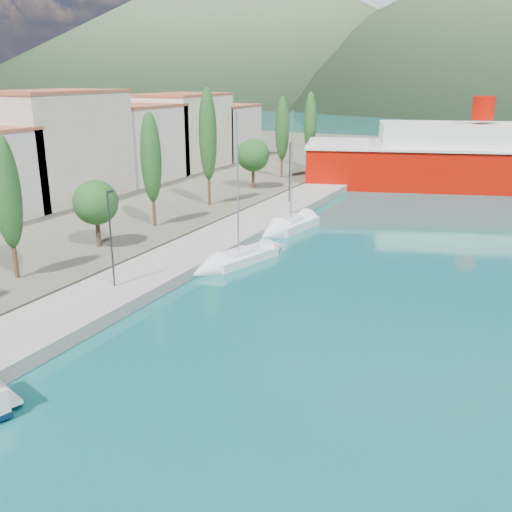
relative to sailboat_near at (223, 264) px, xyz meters
The scene contains 8 objects.
ground 100.01m from the sailboat_near, 86.69° to the left, with size 1400.00×1400.00×0.00m, color #135859.
quay 6.68m from the sailboat_near, 118.93° to the left, with size 5.00×88.00×0.80m, color gray.
land_strip 44.17m from the sailboat_near, 158.98° to the left, with size 70.00×148.00×0.70m, color #565644.
town_buildings 31.57m from the sailboat_near, 147.44° to the left, with size 9.20×69.20×11.30m.
tree_row 17.66m from the sailboat_near, 127.45° to the left, with size 3.82×62.01×11.67m.
lamp_posts 7.69m from the sailboat_near, 118.87° to the right, with size 0.15×49.28×6.06m.
sailboat_near is the anchor object (origin of this frame).
sailboat_mid 10.61m from the sailboat_near, 90.48° to the left, with size 3.62×8.16×11.58m.
Camera 1 is at (14.06, -14.15, 13.57)m, focal length 40.00 mm.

